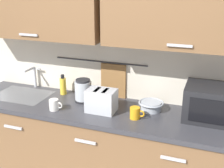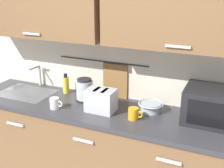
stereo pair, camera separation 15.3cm
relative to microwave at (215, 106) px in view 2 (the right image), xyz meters
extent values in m
cube|color=brown|center=(-0.92, -0.11, -0.61)|extent=(2.50, 0.60, 0.86)
cube|color=#B7B7BC|center=(-1.61, -0.42, -0.30)|extent=(0.18, 0.02, 0.02)
cube|color=#B7B7BC|center=(-0.92, -0.42, -0.30)|extent=(0.18, 0.02, 0.02)
cube|color=#B7B7BC|center=(-0.24, -0.42, -0.30)|extent=(0.18, 0.02, 0.02)
cube|color=#333338|center=(-0.92, -0.11, -0.16)|extent=(2.53, 0.63, 0.04)
cube|color=#9EA0A5|center=(-1.74, -0.09, -0.18)|extent=(0.52, 0.38, 0.09)
cube|color=silver|center=(-0.92, 0.22, 0.21)|extent=(3.70, 0.06, 2.50)
cube|color=beige|center=(-0.92, 0.19, 0.14)|extent=(2.50, 0.01, 0.55)
cube|color=#B7B7BC|center=(-1.56, -0.15, 0.47)|extent=(0.18, 0.01, 0.02)
cube|color=brown|center=(-0.29, 0.03, 0.77)|extent=(1.23, 0.33, 0.70)
cube|color=#B7B7BC|center=(-0.29, -0.15, 0.47)|extent=(0.18, 0.01, 0.02)
cylinder|color=#333338|center=(-1.03, 0.17, 0.19)|extent=(0.90, 0.01, 0.01)
cube|color=olive|center=(-0.90, 0.17, 0.01)|extent=(0.24, 0.02, 0.34)
cylinder|color=#B2B5BA|center=(-1.74, 0.14, -0.03)|extent=(0.03, 0.03, 0.22)
cylinder|color=#B2B5BA|center=(-1.74, 0.06, 0.07)|extent=(0.02, 0.16, 0.02)
cube|color=#B2B5BA|center=(-1.70, 0.14, 0.06)|extent=(0.07, 0.02, 0.01)
cube|color=black|center=(0.00, 0.00, 0.00)|extent=(0.46, 0.34, 0.27)
cube|color=black|center=(-0.04, -0.17, 0.00)|extent=(0.29, 0.01, 0.18)
cylinder|color=black|center=(-1.12, -0.02, -0.13)|extent=(0.16, 0.16, 0.02)
cylinder|color=#B2B7BC|center=(-1.12, -0.02, -0.03)|extent=(0.15, 0.15, 0.17)
cylinder|color=#262628|center=(-1.12, -0.02, 0.06)|extent=(0.13, 0.13, 0.02)
torus|color=black|center=(-1.03, -0.02, -0.02)|extent=(0.11, 0.02, 0.11)
cylinder|color=yellow|center=(-1.38, 0.07, -0.06)|extent=(0.06, 0.06, 0.16)
cylinder|color=black|center=(-1.38, 0.07, 0.04)|extent=(0.03, 0.03, 0.04)
cylinder|color=silver|center=(-1.27, -0.28, -0.09)|extent=(0.08, 0.08, 0.09)
torus|color=silver|center=(-1.22, -0.28, -0.09)|extent=(0.06, 0.01, 0.06)
cylinder|color=#A5ADB7|center=(-0.50, -0.01, -0.10)|extent=(0.17, 0.17, 0.07)
torus|color=#A5ADB7|center=(-0.50, -0.01, -0.07)|extent=(0.21, 0.21, 0.01)
cube|color=#B7BABF|center=(-0.89, -0.17, -0.04)|extent=(0.24, 0.17, 0.19)
cube|color=black|center=(-0.92, -0.17, 0.05)|extent=(0.03, 0.12, 0.01)
cube|color=black|center=(-0.85, -0.17, 0.05)|extent=(0.03, 0.12, 0.01)
cube|color=black|center=(-1.01, -0.17, -0.01)|extent=(0.02, 0.02, 0.02)
cylinder|color=orange|center=(-0.59, -0.20, -0.09)|extent=(0.08, 0.08, 0.09)
torus|color=orange|center=(-0.53, -0.20, -0.09)|extent=(0.06, 0.01, 0.06)
camera|label=1|loc=(-0.04, -2.22, 0.90)|focal=46.41mm
camera|label=2|loc=(0.10, -2.16, 0.90)|focal=46.41mm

